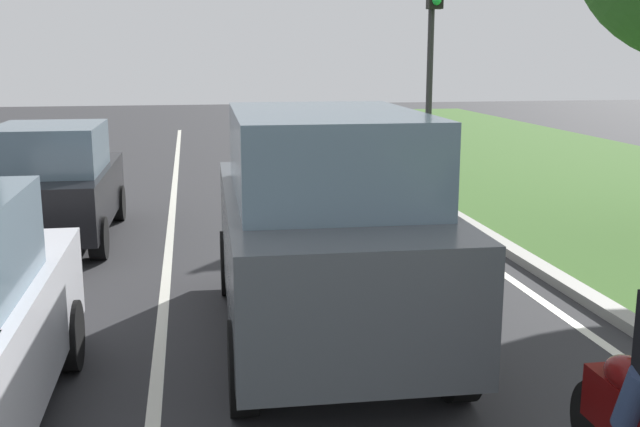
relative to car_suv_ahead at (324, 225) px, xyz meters
name	(u,v)px	position (x,y,z in m)	size (l,w,h in m)	color
ground_plane	(213,224)	(-0.92, 5.41, -1.17)	(60.00, 60.00, 0.00)	#2D2D30
lane_line_center	(171,225)	(-1.62, 5.41, -1.16)	(0.12, 32.00, 0.01)	silver
lane_line_right_edge	(420,216)	(2.68, 5.41, -1.16)	(0.12, 32.00, 0.01)	silver
curb_right	(448,212)	(3.18, 5.41, -1.11)	(0.24, 48.00, 0.12)	#9E9B93
car_suv_ahead	(324,225)	(0.00, 0.00, 0.00)	(2.06, 4.54, 2.28)	#474C51
car_hatchback_far	(54,184)	(-3.28, 4.65, -0.28)	(1.78, 3.72, 1.78)	black
traffic_light_near_right	(433,30)	(4.05, 9.22, 2.13)	(0.32, 0.50, 4.88)	#2D2D2D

